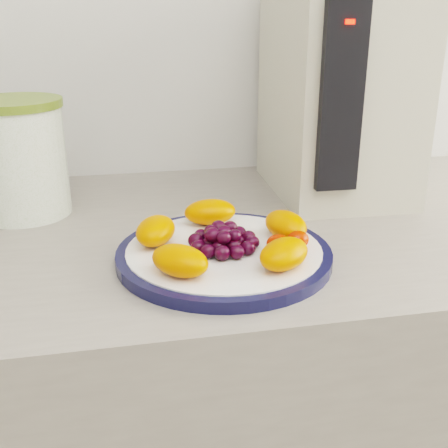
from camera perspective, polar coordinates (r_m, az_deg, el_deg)
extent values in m
cylinder|color=#101235|center=(0.72, 0.00, -3.17)|extent=(0.27, 0.27, 0.01)
cylinder|color=white|center=(0.71, 0.00, -3.10)|extent=(0.25, 0.25, 0.02)
cylinder|color=#497118|center=(0.91, -20.00, 5.93)|extent=(0.15, 0.15, 0.17)
cylinder|color=olive|center=(0.89, -20.72, 11.42)|extent=(0.16, 0.16, 0.01)
cube|color=beige|center=(0.97, 11.48, 13.45)|extent=(0.21, 0.29, 0.36)
cube|color=black|center=(0.82, 11.79, 12.37)|extent=(0.06, 0.02, 0.26)
cube|color=#FF0C05|center=(0.80, 12.66, 19.41)|extent=(0.01, 0.01, 0.01)
ellipsoid|color=#FF5D00|center=(0.74, 6.30, -0.09)|extent=(0.06, 0.08, 0.03)
ellipsoid|color=#FF5D00|center=(0.79, -1.42, 1.25)|extent=(0.07, 0.05, 0.03)
ellipsoid|color=#FF5D00|center=(0.73, -6.96, -0.67)|extent=(0.07, 0.09, 0.03)
ellipsoid|color=#FF5D00|center=(0.64, -4.50, -3.73)|extent=(0.08, 0.08, 0.03)
ellipsoid|color=#FF5D00|center=(0.66, 6.12, -3.04)|extent=(0.09, 0.08, 0.03)
ellipsoid|color=black|center=(0.71, 0.00, -1.84)|extent=(0.02, 0.02, 0.02)
ellipsoid|color=black|center=(0.71, 1.43, -1.77)|extent=(0.02, 0.02, 0.02)
ellipsoid|color=black|center=(0.72, 0.46, -1.30)|extent=(0.02, 0.02, 0.02)
ellipsoid|color=black|center=(0.72, -0.96, -1.38)|extent=(0.02, 0.02, 0.02)
ellipsoid|color=black|center=(0.70, -1.45, -1.92)|extent=(0.02, 0.02, 0.02)
ellipsoid|color=black|center=(0.69, -0.48, -2.37)|extent=(0.02, 0.02, 0.02)
ellipsoid|color=black|center=(0.70, 0.99, -2.25)|extent=(0.02, 0.02, 0.02)
ellipsoid|color=black|center=(0.72, 2.51, -1.34)|extent=(0.02, 0.02, 0.02)
ellipsoid|color=black|center=(0.74, 1.53, -0.91)|extent=(0.02, 0.02, 0.02)
ellipsoid|color=black|center=(0.74, 0.17, -0.72)|extent=(0.02, 0.02, 0.02)
ellipsoid|color=black|center=(0.74, -1.22, -0.85)|extent=(0.02, 0.02, 0.02)
ellipsoid|color=black|center=(0.73, -2.33, -1.21)|extent=(0.02, 0.02, 0.02)
ellipsoid|color=black|center=(0.71, -2.85, -1.69)|extent=(0.02, 0.02, 0.02)
ellipsoid|color=black|center=(0.69, -2.62, -2.34)|extent=(0.02, 0.02, 0.02)
ellipsoid|color=black|center=(0.68, -1.65, -2.80)|extent=(0.02, 0.02, 0.02)
ellipsoid|color=black|center=(0.68, -0.19, -2.96)|extent=(0.02, 0.02, 0.02)
ellipsoid|color=black|center=(0.68, 1.33, -2.88)|extent=(0.02, 0.02, 0.02)
ellipsoid|color=black|center=(0.69, 2.45, -2.45)|extent=(0.02, 0.02, 0.02)
ellipsoid|color=black|center=(0.71, 2.87, -1.89)|extent=(0.02, 0.02, 0.02)
ellipsoid|color=black|center=(0.70, 0.00, -0.84)|extent=(0.02, 0.02, 0.02)
ellipsoid|color=black|center=(0.72, 0.63, -0.38)|extent=(0.02, 0.02, 0.02)
ellipsoid|color=black|center=(0.72, -0.57, -0.35)|extent=(0.02, 0.02, 0.02)
ellipsoid|color=black|center=(0.71, -1.35, -0.72)|extent=(0.02, 0.02, 0.02)
ellipsoid|color=black|center=(0.69, -1.13, -1.14)|extent=(0.02, 0.02, 0.02)
ellipsoid|color=black|center=(0.69, -0.04, -1.38)|extent=(0.02, 0.02, 0.02)
ellipsoid|color=black|center=(0.69, 1.09, -1.20)|extent=(0.02, 0.02, 0.02)
ellipsoid|color=#EC1A00|center=(0.70, 5.53, -1.99)|extent=(0.03, 0.03, 0.02)
ellipsoid|color=#EC1A00|center=(0.71, 7.49, -1.62)|extent=(0.04, 0.03, 0.02)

